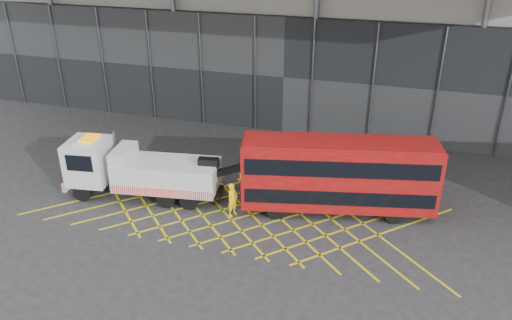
% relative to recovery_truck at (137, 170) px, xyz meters
% --- Properties ---
extents(ground_plane, '(120.00, 120.00, 0.00)m').
position_rel_recovery_truck_xyz_m(ground_plane, '(3.25, -0.10, -1.57)').
color(ground_plane, '#262629').
extents(road_markings, '(21.56, 7.16, 0.01)m').
position_rel_recovery_truck_xyz_m(road_markings, '(5.65, -0.10, -1.56)').
color(road_markings, gold).
rests_on(road_markings, ground_plane).
extents(recovery_truck, '(9.80, 3.45, 3.40)m').
position_rel_recovery_truck_xyz_m(recovery_truck, '(0.00, 0.00, 0.00)').
color(recovery_truck, black).
rests_on(recovery_truck, ground_plane).
extents(bus_towed, '(9.97, 4.29, 3.96)m').
position_rel_recovery_truck_xyz_m(bus_towed, '(10.54, 1.54, 0.63)').
color(bus_towed, maroon).
rests_on(bus_towed, ground_plane).
extents(worker, '(0.65, 0.77, 1.80)m').
position_rel_recovery_truck_xyz_m(worker, '(5.55, -0.41, -0.67)').
color(worker, yellow).
rests_on(worker, ground_plane).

